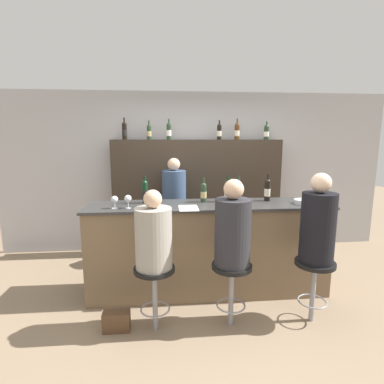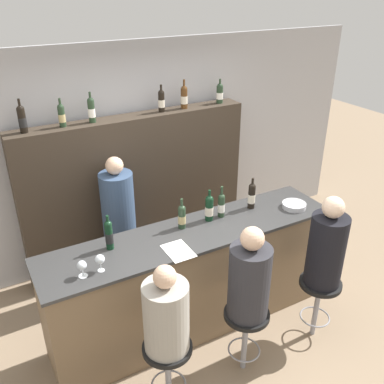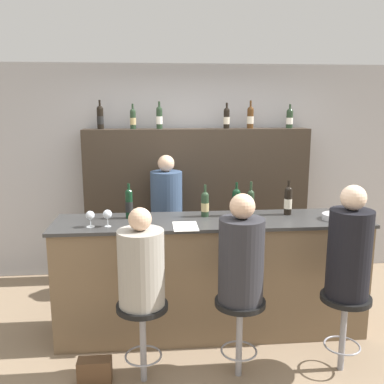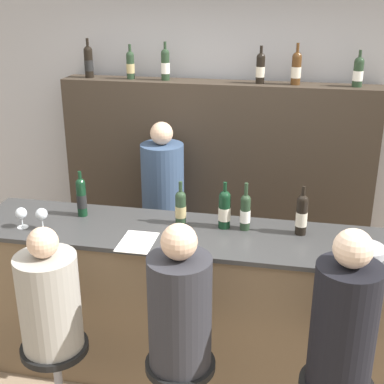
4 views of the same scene
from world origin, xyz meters
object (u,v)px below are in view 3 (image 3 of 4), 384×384
object	(u,v)px
bar_stool_right	(345,312)
wine_bottle_counter_3	(251,202)
wine_bottle_backbar_5	(290,118)
wine_bottle_counter_1	(205,204)
wine_bottle_backbar_1	(133,119)
wine_bottle_counter_2	(236,202)
bar_stool_middle	(240,316)
guest_seated_middle	(241,256)
handbag	(95,371)
wine_bottle_counter_0	(129,203)
wine_glass_0	(90,216)
wine_bottle_backbar_0	(100,117)
wine_bottle_counter_4	(288,200)
wine_bottle_backbar_3	(227,118)
wine_bottle_backbar_4	(250,117)
metal_bowl	(336,217)
guest_seated_right	(349,249)
guest_seated_left	(141,265)
bartender	(167,230)
bar_stool_left	(143,320)
wine_glass_1	(107,215)
wine_bottle_backbar_2	(159,117)

from	to	relation	value
bar_stool_right	wine_bottle_counter_3	bearing A→B (deg)	125.50
wine_bottle_backbar_5	wine_bottle_counter_1	bearing A→B (deg)	-133.65
wine_bottle_backbar_1	wine_bottle_counter_2	bearing A→B (deg)	-50.75
bar_stool_middle	guest_seated_middle	bearing A→B (deg)	0.00
wine_bottle_counter_3	bar_stool_right	bearing A→B (deg)	-54.50
wine_bottle_backbar_1	handbag	size ratio (longest dim) A/B	1.11
wine_bottle_counter_0	wine_glass_0	size ratio (longest dim) A/B	2.29
wine_bottle_backbar_5	handbag	bearing A→B (deg)	-135.91
wine_bottle_backbar_5	guest_seated_middle	distance (m)	2.46
wine_bottle_backbar_1	wine_bottle_backbar_0	bearing A→B (deg)	180.00
wine_bottle_counter_3	wine_bottle_backbar_1	size ratio (longest dim) A/B	1.12
wine_bottle_counter_4	bar_stool_middle	world-z (taller)	wine_bottle_counter_4
wine_bottle_backbar_3	wine_bottle_counter_2	bearing A→B (deg)	-94.85
wine_bottle_backbar_1	wine_bottle_backbar_4	xyz separation A→B (m)	(1.38, 0.00, 0.01)
wine_bottle_backbar_3	metal_bowl	world-z (taller)	wine_bottle_backbar_3
wine_bottle_backbar_1	bar_stool_right	distance (m)	3.04
wine_bottle_counter_0	bar_stool_middle	bearing A→B (deg)	-43.41
wine_glass_0	bar_stool_right	distance (m)	2.22
wine_bottle_counter_1	metal_bowl	bearing A→B (deg)	-10.25
wine_bottle_backbar_3	guest_seated_right	bearing A→B (deg)	-73.01
wine_bottle_counter_4	guest_seated_left	size ratio (longest dim) A/B	0.44
wine_bottle_counter_3	wine_glass_0	size ratio (longest dim) A/B	2.29
wine_bottle_counter_0	wine_bottle_counter_2	size ratio (longest dim) A/B	1.02
wine_bottle_counter_1	wine_bottle_counter_2	distance (m)	0.29
wine_bottle_counter_4	bar_stool_middle	bearing A→B (deg)	-126.50
wine_bottle_backbar_4	bar_stool_middle	xyz separation A→B (m)	(-0.51, -2.05, -1.46)
handbag	guest_seated_left	bearing A→B (deg)	0.00
wine_bottle_counter_2	wine_bottle_backbar_4	world-z (taller)	wine_bottle_backbar_4
wine_bottle_backbar_0	guest_seated_middle	world-z (taller)	wine_bottle_backbar_0
wine_bottle_counter_2	wine_glass_0	distance (m)	1.34
bartender	wine_bottle_counter_2	bearing A→B (deg)	-52.38
wine_bottle_backbar_1	guest_seated_left	size ratio (longest dim) A/B	0.38
wine_bottle_backbar_0	bar_stool_left	distance (m)	2.57
metal_bowl	guest_seated_middle	world-z (taller)	guest_seated_middle
wine_bottle_counter_2	wine_glass_1	distance (m)	1.19
wine_bottle_counter_0	wine_bottle_counter_4	distance (m)	1.49
wine_bottle_counter_3	guest_seated_right	distance (m)	1.04
wine_bottle_counter_4	bar_stool_left	world-z (taller)	wine_bottle_counter_4
wine_bottle_backbar_0	bartender	distance (m)	1.51
wine_bottle_backbar_5	guest_seated_left	bearing A→B (deg)	-130.30
bar_stool_left	bartender	bearing A→B (deg)	81.71
wine_bottle_counter_1	wine_bottle_backbar_5	size ratio (longest dim) A/B	1.06
wine_bottle_counter_2	guest_seated_middle	bearing A→B (deg)	-98.07
wine_bottle_counter_3	wine_bottle_backbar_5	xyz separation A→B (m)	(0.73, 1.22, 0.74)
wine_bottle_counter_1	guest_seated_middle	xyz separation A→B (m)	(0.18, -0.83, -0.21)
wine_bottle_backbar_0	wine_glass_0	world-z (taller)	wine_bottle_backbar_0
handbag	wine_bottle_counter_0	bearing A→B (deg)	73.13
wine_bottle_backbar_2	guest_seated_right	size ratio (longest dim) A/B	0.35
wine_bottle_backbar_5	bartender	xyz separation A→B (m)	(-1.50, -0.40, -1.23)
wine_bottle_backbar_3	wine_glass_0	distance (m)	2.19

